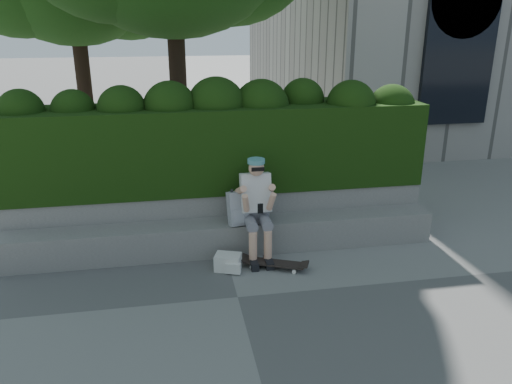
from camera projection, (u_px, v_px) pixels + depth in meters
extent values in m
plane|color=slate|center=(238.00, 297.00, 5.89)|extent=(80.00, 80.00, 0.00)
cube|color=gray|center=(225.00, 237.00, 6.98)|extent=(6.00, 0.45, 0.45)
cube|color=gray|center=(221.00, 214.00, 7.37)|extent=(6.00, 0.50, 0.75)
cube|color=black|center=(217.00, 147.00, 7.26)|extent=(6.00, 1.00, 1.20)
cylinder|color=black|center=(179.00, 103.00, 9.76)|extent=(0.33, 0.33, 3.09)
cylinder|color=black|center=(86.00, 101.00, 11.22)|extent=(0.33, 0.33, 2.71)
cube|color=slate|center=(255.00, 214.00, 6.89)|extent=(0.36, 0.26, 0.22)
cube|color=silver|center=(256.00, 192.00, 6.72)|extent=(0.40, 0.32, 0.55)
sphere|color=tan|center=(256.00, 168.00, 6.53)|extent=(0.21, 0.21, 0.21)
cylinder|color=teal|center=(256.00, 161.00, 6.52)|extent=(0.23, 0.23, 0.06)
cube|color=black|center=(260.00, 208.00, 6.42)|extent=(0.07, 0.02, 0.13)
cylinder|color=tan|center=(253.00, 249.00, 6.57)|extent=(0.11, 0.11, 0.47)
cylinder|color=tan|center=(268.00, 248.00, 6.61)|extent=(0.11, 0.11, 0.47)
cube|color=black|center=(254.00, 264.00, 6.58)|extent=(0.10, 0.26, 0.10)
cube|color=black|center=(269.00, 263.00, 6.61)|extent=(0.10, 0.26, 0.10)
cube|color=black|center=(274.00, 263.00, 6.55)|extent=(0.82, 0.50, 0.02)
cylinder|color=silver|center=(252.00, 267.00, 6.55)|extent=(0.06, 0.05, 0.06)
cylinder|color=silver|center=(255.00, 261.00, 6.71)|extent=(0.06, 0.05, 0.06)
cylinder|color=silver|center=(294.00, 272.00, 6.43)|extent=(0.06, 0.05, 0.06)
cylinder|color=silver|center=(296.00, 266.00, 6.59)|extent=(0.06, 0.05, 0.06)
cube|color=silver|center=(240.00, 208.00, 6.77)|extent=(0.34, 0.22, 0.46)
cube|color=beige|center=(228.00, 262.00, 6.51)|extent=(0.39, 0.33, 0.21)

